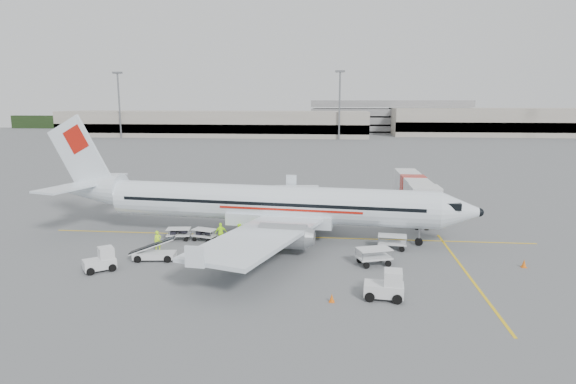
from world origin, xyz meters
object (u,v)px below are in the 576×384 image
object	(u,v)px
aircraft	(270,179)
tug_mid	(238,251)
jet_bridge	(412,196)
belt_loader	(154,246)
tug_aft	(99,260)
tug_fore	(384,284)

from	to	relation	value
aircraft	tug_mid	xyz separation A→B (m)	(-1.51, -7.27, -4.48)
jet_bridge	tug_mid	distance (m)	23.31
aircraft	belt_loader	world-z (taller)	aircraft
tug_mid	aircraft	bearing A→B (deg)	70.21
aircraft	jet_bridge	bearing A→B (deg)	41.16
jet_bridge	aircraft	bearing A→B (deg)	-145.61
belt_loader	tug_aft	xyz separation A→B (m)	(-3.07, -2.80, -0.30)
belt_loader	tug_mid	size ratio (longest dim) A/B	1.85
tug_mid	tug_aft	xyz separation A→B (m)	(-9.63, -2.92, -0.03)
tug_aft	tug_mid	bearing A→B (deg)	-20.96
jet_bridge	tug_fore	size ratio (longest dim) A/B	6.88
aircraft	tug_mid	distance (m)	8.67
aircraft	jet_bridge	size ratio (longest dim) A/B	2.33
aircraft	tug_mid	world-z (taller)	aircraft
tug_fore	tug_mid	world-z (taller)	tug_fore
tug_fore	tug_mid	bearing A→B (deg)	156.10
aircraft	tug_aft	xyz separation A→B (m)	(-11.14, -10.19, -4.51)
belt_loader	tug_mid	world-z (taller)	belt_loader
jet_bridge	belt_loader	distance (m)	28.19
belt_loader	tug_aft	bearing A→B (deg)	-143.92
belt_loader	tug_aft	distance (m)	4.17
belt_loader	tug_fore	size ratio (longest dim) A/B	1.74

